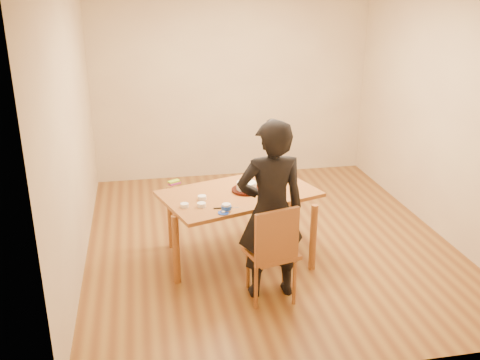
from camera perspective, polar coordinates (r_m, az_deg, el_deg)
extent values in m
cube|color=brown|center=(6.15, 2.89, -6.30)|extent=(4.00, 4.50, 0.00)
cube|color=tan|center=(7.82, -0.85, 10.04)|extent=(4.00, 0.00, 2.70)
cube|color=tan|center=(5.56, -17.41, 4.72)|extent=(0.00, 4.50, 2.70)
cube|color=tan|center=(6.44, 20.79, 6.42)|extent=(0.00, 4.50, 2.70)
cube|color=brown|center=(5.45, -0.10, -1.49)|extent=(1.73, 1.33, 0.04)
cube|color=brown|center=(4.92, 3.33, -7.73)|extent=(0.50, 0.50, 0.04)
cylinder|color=red|center=(5.47, 0.69, -1.07)|extent=(0.30, 0.30, 0.02)
cylinder|color=white|center=(5.45, 0.69, -0.65)|extent=(0.20, 0.20, 0.06)
ellipsoid|color=white|center=(5.44, 0.69, -0.20)|extent=(0.20, 0.20, 0.03)
cylinder|color=white|center=(5.00, -1.47, -2.95)|extent=(0.08, 0.08, 0.07)
cylinder|color=#1B3AB4|center=(4.96, -1.78, -3.52)|extent=(0.10, 0.10, 0.01)
ellipsoid|color=white|center=(4.96, -1.79, -3.38)|extent=(0.04, 0.04, 0.02)
cylinder|color=white|center=(5.11, -4.13, -2.65)|extent=(0.08, 0.08, 0.04)
cylinder|color=white|center=(5.27, -4.07, -1.89)|extent=(0.08, 0.08, 0.04)
cylinder|color=white|center=(5.11, -5.94, -2.70)|extent=(0.08, 0.08, 0.04)
cube|color=#C52E6C|center=(5.70, -7.00, -0.34)|extent=(0.14, 0.12, 0.02)
cube|color=#379B1C|center=(5.70, -7.06, -0.15)|extent=(0.14, 0.11, 0.02)
cube|color=black|center=(5.07, -1.85, -2.99)|extent=(0.18, 0.03, 0.01)
imported|color=black|center=(4.78, 3.30, -3.30)|extent=(0.62, 0.41, 1.69)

